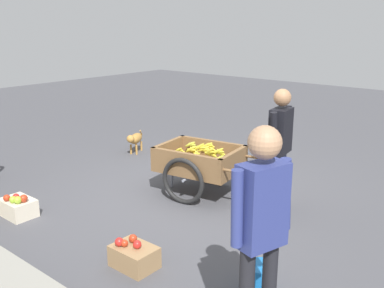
{
  "coord_description": "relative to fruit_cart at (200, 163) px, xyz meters",
  "views": [
    {
      "loc": [
        -3.68,
        4.31,
        2.35
      ],
      "look_at": [
        -0.02,
        -0.09,
        0.75
      ],
      "focal_mm": 40.96,
      "sensor_mm": 36.0,
      "label": 1
    }
  ],
  "objects": [
    {
      "name": "vendor_person",
      "position": [
        -1.13,
        -0.17,
        0.5
      ],
      "size": [
        0.25,
        0.57,
        1.58
      ],
      "color": "#333851",
      "rests_on": "ground"
    },
    {
      "name": "plastic_bucket",
      "position": [
        -1.91,
        1.51,
        -0.3
      ],
      "size": [
        0.28,
        0.28,
        0.28
      ],
      "primitive_type": "cylinder",
      "color": "#1966B2",
      "rests_on": "ground"
    },
    {
      "name": "apple_crate",
      "position": [
        1.26,
        2.05,
        -0.32
      ],
      "size": [
        0.44,
        0.32,
        0.32
      ],
      "color": "beige",
      "rests_on": "ground"
    },
    {
      "name": "fruit_cart",
      "position": [
        0.0,
        0.0,
        0.0
      ],
      "size": [
        1.74,
        1.03,
        0.72
      ],
      "color": "brown",
      "rests_on": "ground"
    },
    {
      "name": "ground_plane",
      "position": [
        0.04,
        0.23,
        -0.44
      ],
      "size": [
        24.0,
        24.0,
        0.0
      ],
      "primitive_type": "plane",
      "color": "#47474C"
    },
    {
      "name": "dog",
      "position": [
        2.16,
        -0.78,
        -0.17
      ],
      "size": [
        0.37,
        0.62,
        0.4
      ],
      "color": "#AD7A38",
      "rests_on": "ground"
    },
    {
      "name": "mixed_fruit_crate",
      "position": [
        -0.72,
        1.94,
        -0.32
      ],
      "size": [
        0.44,
        0.32,
        0.31
      ],
      "color": "#99754C",
      "rests_on": "ground"
    },
    {
      "name": "bystander_person",
      "position": [
        -2.24,
        2.12,
        0.59
      ],
      "size": [
        0.29,
        0.53,
        1.7
      ],
      "color": "black",
      "rests_on": "ground"
    }
  ]
}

